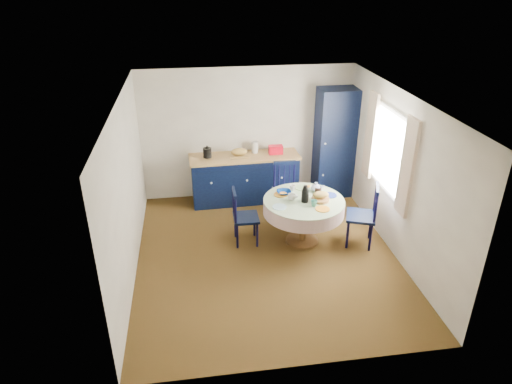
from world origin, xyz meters
TOP-DOWN VIEW (x-y plane):
  - floor at (0.00, 0.00)m, footprint 4.50×4.50m
  - ceiling at (0.00, 0.00)m, footprint 4.50×4.50m
  - wall_back at (0.00, 2.25)m, footprint 4.00×0.02m
  - wall_left at (-2.00, 0.00)m, footprint 0.02×4.50m
  - wall_right at (2.00, 0.00)m, footprint 0.02×4.50m
  - window at (1.95, 0.30)m, footprint 0.10×1.74m
  - kitchen_counter at (-0.10, 1.96)m, footprint 2.07×0.70m
  - pantry_cabinet at (1.66, 2.00)m, footprint 0.75×0.55m
  - dining_table at (0.65, 0.30)m, footprint 1.29×1.29m
  - chair_left at (-0.31, 0.45)m, footprint 0.41×0.43m
  - chair_far at (0.55, 1.26)m, footprint 0.46×0.43m
  - chair_right at (1.59, 0.12)m, footprint 0.58×0.60m
  - mug_a at (0.45, 0.33)m, footprint 0.13×0.13m
  - mug_b at (0.74, 0.08)m, footprint 0.10×0.10m
  - mug_c at (0.93, 0.53)m, footprint 0.12×0.12m
  - mug_d at (0.54, 0.67)m, footprint 0.10×0.10m
  - cobalt_bowl at (0.37, 0.55)m, footprint 0.23×0.23m

SIDE VIEW (x-z plane):
  - floor at x=0.00m, z-range 0.00..0.00m
  - kitchen_counter at x=-0.10m, z-range -0.11..1.05m
  - chair_left at x=-0.31m, z-range 0.01..0.95m
  - chair_far at x=0.55m, z-range 0.01..1.00m
  - chair_right at x=1.59m, z-range 0.01..1.06m
  - dining_table at x=0.65m, z-range 0.13..1.19m
  - cobalt_bowl at x=0.37m, z-range 0.78..0.84m
  - mug_d at x=0.54m, z-range 0.78..0.87m
  - mug_b at x=0.74m, z-range 0.78..0.88m
  - mug_c at x=0.93m, z-range 0.78..0.88m
  - mug_a at x=0.45m, z-range 0.78..0.88m
  - pantry_cabinet at x=1.66m, z-range 0.00..2.11m
  - wall_back at x=0.00m, z-range 0.00..2.50m
  - wall_left at x=-2.00m, z-range 0.00..2.50m
  - wall_right at x=2.00m, z-range 0.00..2.50m
  - window at x=1.95m, z-range 0.80..2.25m
  - ceiling at x=0.00m, z-range 2.50..2.50m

